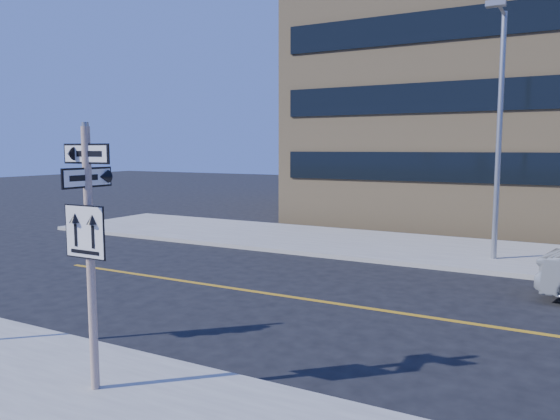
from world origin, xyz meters
The scene contains 4 objects.
ground centered at (0.00, 0.00, 0.00)m, with size 120.00×120.00×0.00m, color black.
sign_pole centered at (0.00, -2.51, 2.44)m, with size 0.92×0.92×4.06m.
streetlight_a centered at (4.00, 10.76, 4.76)m, with size 0.55×2.25×8.00m.
building_brick centered at (2.00, 25.00, 9.00)m, with size 18.00×18.00×18.00m, color tan.
Camera 1 is at (6.37, -8.18, 3.84)m, focal length 35.00 mm.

